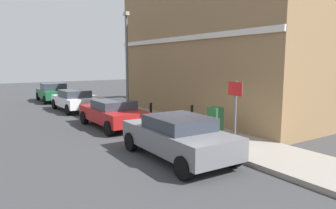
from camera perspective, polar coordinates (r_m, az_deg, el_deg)
The scene contains 12 objects.
ground at distance 11.09m, azimuth 1.41°, elevation -8.00°, with size 80.00×80.00×0.00m, color #38383A.
sidewalk at distance 17.06m, azimuth -4.67°, elevation -2.11°, with size 2.52×30.00×0.15m, color gray.
corner_building at distance 18.17m, azimuth 10.57°, elevation 9.71°, with size 6.63×12.75×7.30m.
car_grey at distance 9.72m, azimuth 1.85°, elevation -5.86°, with size 2.01×4.24×1.37m.
car_red at distance 14.53m, azimuth -10.16°, elevation -1.54°, with size 2.00×4.13×1.29m.
car_white at distance 20.00m, azimuth -16.99°, elevation 0.86°, with size 1.95×4.01×1.31m.
car_green at distance 25.23m, azimuth -20.51°, elevation 2.17°, with size 2.02×4.05×1.42m.
utility_cabinet at distance 12.17m, azimuth 8.70°, elevation -3.36°, with size 0.46×0.61×1.15m.
bollard_near_cabinet at distance 13.44m, azimuth 4.45°, elevation -2.12°, with size 0.14×0.14×1.04m.
bollard_far_kerb at distance 14.20m, azimuth -3.19°, elevation -1.56°, with size 0.14×0.14×1.04m.
street_sign at distance 9.99m, azimuth 12.33°, elevation -0.21°, with size 0.08×0.60×2.30m.
lamppost at distance 18.30m, azimuth -7.62°, elevation 8.68°, with size 0.20×0.44×5.72m.
Camera 1 is at (-6.06, -8.78, 3.05)m, focal length 32.88 mm.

